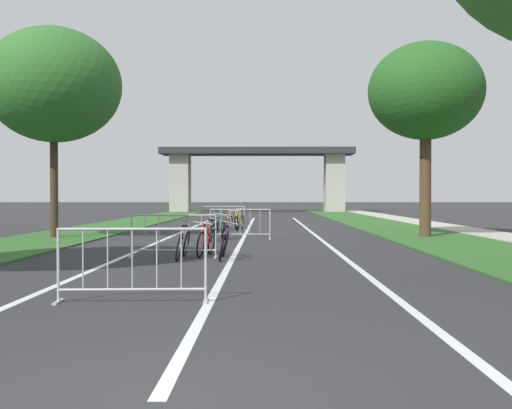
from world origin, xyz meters
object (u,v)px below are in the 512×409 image
(tree_left_oak_near, at_px, (54,85))
(crowd_barrier_nearest, at_px, (132,266))
(crowd_barrier_fourth, at_px, (221,218))
(crowd_barrier_third, at_px, (240,224))
(bicycle_green_5, at_px, (214,230))
(crowd_barrier_second, at_px, (173,236))
(tree_right_pine_far, at_px, (426,92))
(bicycle_red_0, at_px, (207,242))
(bicycle_orange_6, at_px, (228,222))
(bicycle_purple_7, at_px, (224,244))
(bicycle_teal_3, at_px, (223,228))
(bicycle_yellow_1, at_px, (239,222))
(bicycle_white_4, at_px, (237,221))
(bicycle_silver_2, at_px, (183,244))

(tree_left_oak_near, height_order, crowd_barrier_nearest, tree_left_oak_near)
(tree_left_oak_near, bearing_deg, crowd_barrier_fourth, 47.39)
(crowd_barrier_third, xyz_separation_m, bicycle_green_5, (-0.85, -0.53, -0.16))
(crowd_barrier_second, bearing_deg, crowd_barrier_fourth, 88.81)
(tree_right_pine_far, distance_m, bicycle_red_0, 11.22)
(crowd_barrier_nearest, xyz_separation_m, bicycle_orange_6, (0.21, 18.66, -0.15))
(tree_left_oak_near, relative_size, bicycle_orange_6, 4.35)
(tree_right_pine_far, bearing_deg, bicycle_red_0, -135.57)
(tree_left_oak_near, bearing_deg, bicycle_purple_7, -47.86)
(crowd_barrier_second, xyz_separation_m, bicycle_teal_3, (0.74, 6.89, -0.14))
(crowd_barrier_fourth, bearing_deg, bicycle_yellow_1, -33.47)
(tree_right_pine_far, relative_size, crowd_barrier_second, 3.31)
(tree_right_pine_far, xyz_separation_m, bicycle_teal_3, (-7.25, -0.53, -4.86))
(crowd_barrier_nearest, relative_size, bicycle_teal_3, 1.21)
(tree_right_pine_far, distance_m, bicycle_white_4, 10.37)
(crowd_barrier_second, height_order, bicycle_teal_3, crowd_barrier_second)
(crowd_barrier_second, height_order, crowd_barrier_third, same)
(crowd_barrier_fourth, xyz_separation_m, bicycle_orange_6, (0.31, -0.50, -0.15))
(tree_right_pine_far, relative_size, bicycle_purple_7, 4.31)
(bicycle_yellow_1, bearing_deg, crowd_barrier_nearest, 98.89)
(crowd_barrier_second, relative_size, bicycle_orange_6, 1.24)
(bicycle_red_0, height_order, bicycle_orange_6, bicycle_orange_6)
(crowd_barrier_fourth, xyz_separation_m, bicycle_green_5, (0.24, -6.92, -0.16))
(crowd_barrier_second, distance_m, bicycle_orange_6, 12.29)
(bicycle_red_0, distance_m, bicycle_silver_2, 0.94)
(bicycle_white_4, bearing_deg, bicycle_silver_2, -88.85)
(bicycle_white_4, bearing_deg, bicycle_yellow_1, -79.20)
(crowd_barrier_second, xyz_separation_m, bicycle_purple_7, (1.26, -0.38, -0.16))
(bicycle_silver_2, distance_m, bicycle_orange_6, 12.74)
(tree_left_oak_near, bearing_deg, bicycle_white_4, 46.36)
(bicycle_orange_6, height_order, bicycle_purple_7, bicycle_orange_6)
(tree_right_pine_far, bearing_deg, crowd_barrier_fourth, 145.34)
(crowd_barrier_fourth, relative_size, bicycle_white_4, 1.22)
(bicycle_silver_2, bearing_deg, crowd_barrier_second, 123.89)
(crowd_barrier_second, bearing_deg, bicycle_red_0, 24.41)
(crowd_barrier_third, height_order, bicycle_purple_7, crowd_barrier_third)
(bicycle_silver_2, bearing_deg, bicycle_orange_6, 89.95)
(bicycle_yellow_1, bearing_deg, tree_left_oak_near, 51.79)
(tree_left_oak_near, relative_size, bicycle_red_0, 4.50)
(bicycle_purple_7, bearing_deg, crowd_barrier_nearest, -98.12)
(crowd_barrier_second, distance_m, bicycle_red_0, 0.86)
(bicycle_orange_6, relative_size, bicycle_purple_7, 1.05)
(bicycle_red_0, bearing_deg, crowd_barrier_second, 34.22)
(crowd_barrier_third, bearing_deg, bicycle_purple_7, -90.84)
(tree_left_oak_near, height_order, tree_right_pine_far, tree_left_oak_near)
(tree_right_pine_far, distance_m, bicycle_yellow_1, 9.72)
(bicycle_silver_2, height_order, bicycle_teal_3, bicycle_silver_2)
(bicycle_teal_3, height_order, bicycle_green_5, bicycle_green_5)
(tree_right_pine_far, height_order, crowd_barrier_third, tree_right_pine_far)
(tree_right_pine_far, distance_m, crowd_barrier_nearest, 16.47)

